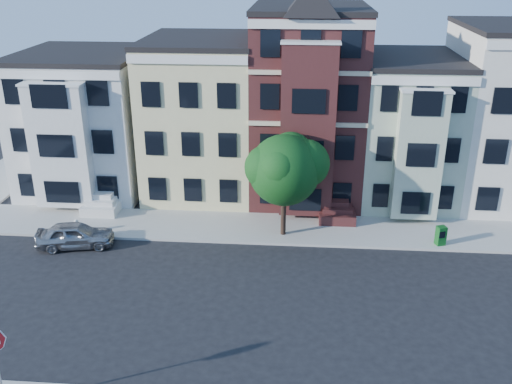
# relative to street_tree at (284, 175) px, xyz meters

# --- Properties ---
(ground) EXTENTS (120.00, 120.00, 0.00)m
(ground) POSITION_rel_street_tree_xyz_m (1.25, -7.20, -3.83)
(ground) COLOR black
(far_sidewalk) EXTENTS (60.00, 4.00, 0.15)m
(far_sidewalk) POSITION_rel_street_tree_xyz_m (1.25, 0.80, -3.76)
(far_sidewalk) COLOR #9E9B93
(far_sidewalk) RESTS_ON ground
(house_white) EXTENTS (8.00, 9.00, 9.00)m
(house_white) POSITION_rel_street_tree_xyz_m (-13.75, 7.30, 0.67)
(house_white) COLOR silver
(house_white) RESTS_ON ground
(house_yellow) EXTENTS (7.00, 9.00, 10.00)m
(house_yellow) POSITION_rel_street_tree_xyz_m (-5.75, 7.30, 1.17)
(house_yellow) COLOR beige
(house_yellow) RESTS_ON ground
(house_brown) EXTENTS (7.00, 9.00, 12.00)m
(house_brown) POSITION_rel_street_tree_xyz_m (1.25, 7.30, 2.17)
(house_brown) COLOR #401A19
(house_brown) RESTS_ON ground
(house_green) EXTENTS (6.00, 9.00, 9.00)m
(house_green) POSITION_rel_street_tree_xyz_m (7.75, 7.30, 0.67)
(house_green) COLOR #A8B79C
(house_green) RESTS_ON ground
(street_tree) EXTENTS (6.36, 6.36, 7.37)m
(street_tree) POSITION_rel_street_tree_xyz_m (0.00, 0.00, 0.00)
(street_tree) COLOR #125115
(street_tree) RESTS_ON far_sidewalk
(parked_car) EXTENTS (4.49, 2.49, 1.45)m
(parked_car) POSITION_rel_street_tree_xyz_m (-11.55, -2.19, -3.11)
(parked_car) COLOR gray
(parked_car) RESTS_ON ground
(newspaper_box) EXTENTS (0.61, 0.57, 1.10)m
(newspaper_box) POSITION_rel_street_tree_xyz_m (8.82, -0.61, -3.13)
(newspaper_box) COLOR #10561B
(newspaper_box) RESTS_ON far_sidewalk
(fire_hydrant) EXTENTS (0.33, 0.33, 0.70)m
(fire_hydrant) POSITION_rel_street_tree_xyz_m (-11.98, -0.85, -3.34)
(fire_hydrant) COLOR silver
(fire_hydrant) RESTS_ON far_sidewalk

